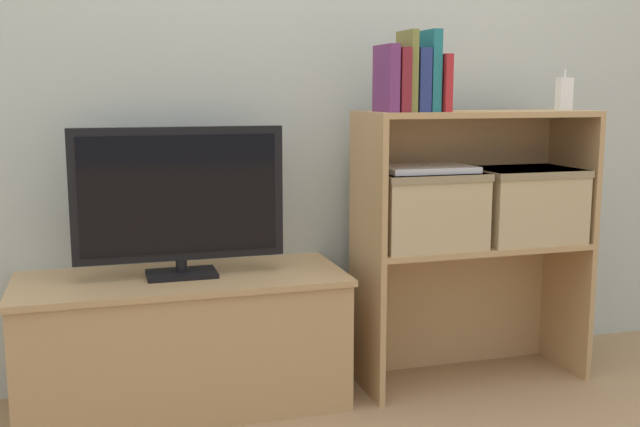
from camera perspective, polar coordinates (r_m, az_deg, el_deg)
The scene contains 16 objects.
ground_plane at distance 2.48m, azimuth 1.09°, elevation -14.99°, with size 16.00×16.00×0.00m, color #A37F56.
wall_back at distance 2.70m, azimuth -1.85°, elevation 13.14°, with size 10.00×0.05×2.40m.
tv_stand at distance 2.50m, azimuth -10.35°, elevation -9.53°, with size 1.04×0.44×0.43m.
tv at distance 2.39m, azimuth -10.67°, elevation 1.19°, with size 0.66×0.14×0.48m.
bookshelf_lower_tier at distance 2.77m, azimuth 10.81°, elevation -5.71°, with size 0.80×0.32×0.50m.
bookshelf_upper_tier at distance 2.69m, azimuth 11.13°, elevation 4.13°, with size 0.80×0.32×0.46m.
book_plum at distance 2.42m, azimuth 5.05°, elevation 10.21°, with size 0.03×0.15×0.21m.
book_maroon at distance 2.44m, azimuth 5.94°, elevation 10.07°, with size 0.03×0.15×0.20m.
book_olive at distance 2.45m, azimuth 6.63°, elevation 10.71°, with size 0.02×0.14×0.26m.
book_navy at distance 2.47m, azimuth 7.46°, elevation 10.03°, with size 0.04×0.13×0.20m.
book_teal at distance 2.48m, azimuth 8.35°, elevation 10.69°, with size 0.03×0.12×0.26m.
book_crimson at distance 2.50m, azimuth 9.09°, elevation 9.78°, with size 0.02×0.15×0.18m.
baby_monitor at distance 2.80m, azimuth 18.11°, elevation 8.67°, with size 0.05×0.03×0.14m.
storage_basket_left at distance 2.55m, azimuth 8.00°, elevation 0.57°, with size 0.36×0.28×0.26m.
storage_basket_right at distance 2.73m, azimuth 15.29°, elevation 0.90°, with size 0.36×0.28×0.26m.
laptop at distance 2.54m, azimuth 8.06°, elevation 3.41°, with size 0.31×0.21×0.02m.
Camera 1 is at (-0.69, -2.15, 1.02)m, focal length 42.00 mm.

